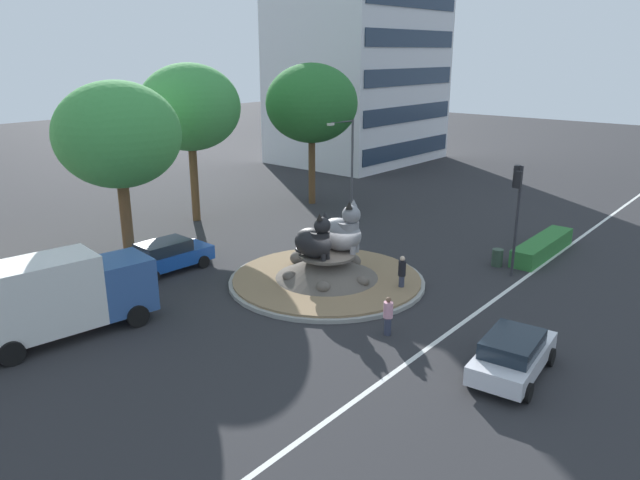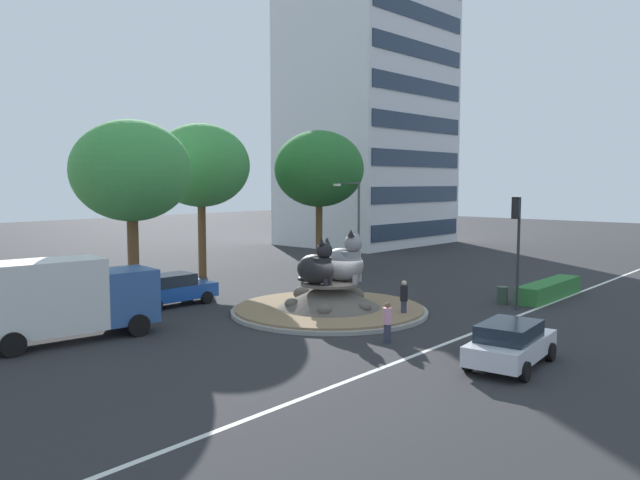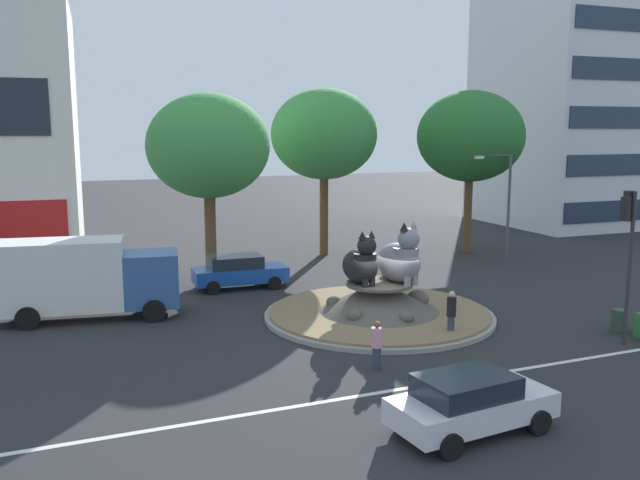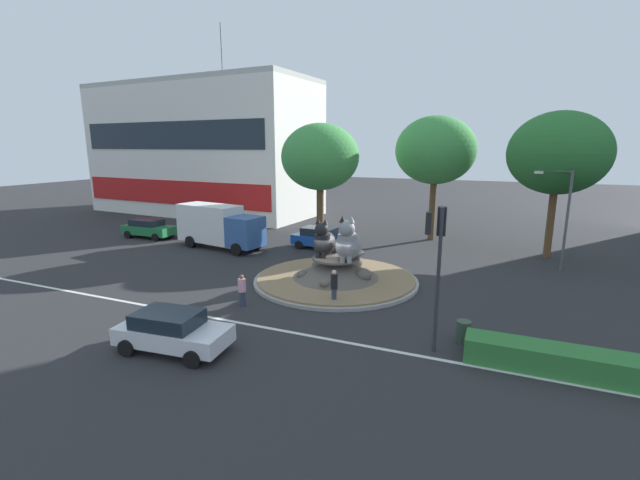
% 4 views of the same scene
% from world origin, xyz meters
% --- Properties ---
extents(ground_plane, '(160.00, 160.00, 0.00)m').
position_xyz_m(ground_plane, '(0.00, 0.00, 0.00)').
color(ground_plane, '#28282B').
extents(lane_centreline, '(112.00, 0.20, 0.01)m').
position_xyz_m(lane_centreline, '(0.00, -7.12, 0.00)').
color(lane_centreline, silver).
rests_on(lane_centreline, ground).
extents(roundabout_island, '(9.35, 9.35, 1.45)m').
position_xyz_m(roundabout_island, '(0.01, 0.01, 0.55)').
color(roundabout_island, gray).
rests_on(roundabout_island, ground).
extents(cat_statue_black, '(1.38, 2.26, 2.22)m').
position_xyz_m(cat_statue_black, '(-0.77, 0.09, 2.26)').
color(cat_statue_black, black).
rests_on(cat_statue_black, roundabout_island).
extents(cat_statue_grey, '(1.77, 2.74, 2.54)m').
position_xyz_m(cat_statue_grey, '(0.82, -0.27, 2.38)').
color(cat_statue_grey, gray).
rests_on(cat_statue_grey, roundabout_island).
extents(traffic_light_mast, '(0.71, 0.59, 5.49)m').
position_xyz_m(traffic_light_mast, '(6.36, -6.41, 4.00)').
color(traffic_light_mast, '#2D2D33').
rests_on(traffic_light_mast, ground).
extents(office_tower, '(15.51, 12.52, 26.77)m').
position_xyz_m(office_tower, '(28.73, 19.19, 13.39)').
color(office_tower, silver).
rests_on(office_tower, ground).
extents(broadleaf_tree_behind_island, '(6.32, 6.32, 9.96)m').
position_xyz_m(broadleaf_tree_behind_island, '(3.25, 13.61, 7.25)').
color(broadleaf_tree_behind_island, brown).
rests_on(broadleaf_tree_behind_island, ground).
extents(second_tree_near_tower, '(6.02, 6.02, 9.33)m').
position_xyz_m(second_tree_near_tower, '(-4.78, 9.04, 6.74)').
color(second_tree_near_tower, brown).
rests_on(second_tree_near_tower, ground).
extents(third_tree_left, '(6.42, 6.42, 9.87)m').
position_xyz_m(third_tree_left, '(11.62, 10.75, 7.12)').
color(third_tree_left, brown).
rests_on(third_tree_left, ground).
extents(streetlight_arm, '(2.11, 0.70, 6.21)m').
position_xyz_m(streetlight_arm, '(11.91, 7.64, 3.67)').
color(streetlight_arm, '#4C4C51').
rests_on(streetlight_arm, ground).
extents(pedestrian_pink_shirt, '(0.37, 0.37, 1.58)m').
position_xyz_m(pedestrian_pink_shirt, '(-2.82, -5.33, 0.82)').
color(pedestrian_pink_shirt, '#33384C').
rests_on(pedestrian_pink_shirt, ground).
extents(pedestrian_black_shirt, '(0.35, 0.35, 1.76)m').
position_xyz_m(pedestrian_black_shirt, '(1.21, -3.42, 0.94)').
color(pedestrian_black_shirt, '#33384C').
rests_on(pedestrian_black_shirt, ground).
extents(sedan_on_far_lane, '(4.55, 2.20, 1.60)m').
position_xyz_m(sedan_on_far_lane, '(-3.89, 7.13, 0.83)').
color(sedan_on_far_lane, '#19479E').
rests_on(sedan_on_far_lane, ground).
extents(hatchback_near_shophouse, '(4.41, 2.39, 1.53)m').
position_xyz_m(hatchback_near_shophouse, '(-2.71, -10.28, 0.80)').
color(hatchback_near_shophouse, silver).
rests_on(hatchback_near_shophouse, ground).
extents(delivery_box_truck, '(7.39, 3.32, 3.25)m').
position_xyz_m(delivery_box_truck, '(-11.12, 4.33, 1.74)').
color(delivery_box_truck, '#335693').
rests_on(delivery_box_truck, ground).
extents(litter_bin, '(0.56, 0.56, 0.90)m').
position_xyz_m(litter_bin, '(7.41, -5.32, 0.45)').
color(litter_bin, '#2D4233').
rests_on(litter_bin, ground).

